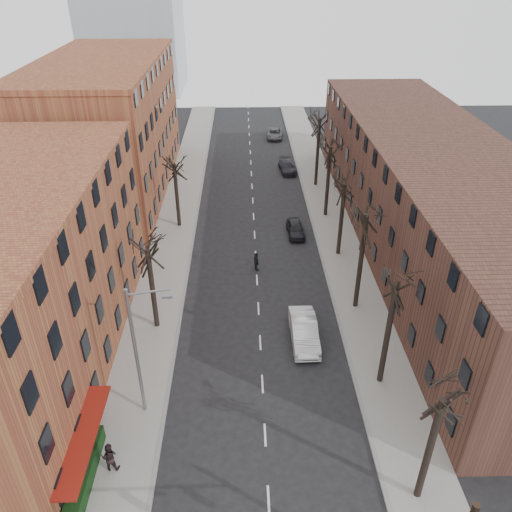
{
  "coord_description": "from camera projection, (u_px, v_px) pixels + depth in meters",
  "views": [
    {
      "loc": [
        -1.06,
        -11.2,
        23.77
      ],
      "look_at": [
        -0.15,
        21.35,
        4.0
      ],
      "focal_mm": 35.0,
      "sensor_mm": 36.0,
      "label": 1
    }
  ],
  "objects": [
    {
      "name": "silver_sedan",
      "position": [
        304.0,
        331.0,
        35.37
      ],
      "size": [
        1.86,
        5.17,
        1.7
      ],
      "primitive_type": "imported",
      "rotation": [
        0.0,
        0.0,
        0.01
      ],
      "color": "silver",
      "rests_on": "ground"
    },
    {
      "name": "building_left_near",
      "position": [
        7.0,
        285.0,
        31.26
      ],
      "size": [
        12.0,
        26.0,
        12.0
      ],
      "primitive_type": "cube",
      "color": "brown",
      "rests_on": "ground"
    },
    {
      "name": "sidewalk_left",
      "position": [
        177.0,
        221.0,
        51.61
      ],
      "size": [
        4.0,
        90.0,
        0.15
      ],
      "primitive_type": "cube",
      "color": "gray",
      "rests_on": "ground"
    },
    {
      "name": "tree_right_d",
      "position": [
        338.0,
        254.0,
        46.04
      ],
      "size": [
        5.2,
        5.2,
        10.0
      ],
      "primitive_type": null,
      "color": "black",
      "rests_on": "ground"
    },
    {
      "name": "tree_right_e",
      "position": [
        325.0,
        216.0,
        52.87
      ],
      "size": [
        5.2,
        5.2,
        10.8
      ],
      "primitive_type": null,
      "color": "black",
      "rests_on": "ground"
    },
    {
      "name": "tree_right_a",
      "position": [
        417.0,
        496.0,
        25.53
      ],
      "size": [
        5.2,
        5.2,
        10.0
      ],
      "primitive_type": null,
      "color": "black",
      "rests_on": "ground"
    },
    {
      "name": "tree_right_f",
      "position": [
        315.0,
        186.0,
        59.71
      ],
      "size": [
        5.2,
        5.2,
        11.6
      ],
      "primitive_type": null,
      "color": "black",
      "rests_on": "ground"
    },
    {
      "name": "hedge",
      "position": [
        83.0,
        479.0,
        25.64
      ],
      "size": [
        0.8,
        6.0,
        1.0
      ],
      "primitive_type": "cube",
      "color": "#133311",
      "rests_on": "sidewalk_left"
    },
    {
      "name": "pedestrian_crossing",
      "position": [
        256.0,
        262.0,
        43.32
      ],
      "size": [
        0.73,
        1.11,
        1.75
      ],
      "primitive_type": "imported",
      "rotation": [
        0.0,
        0.0,
        1.89
      ],
      "color": "black",
      "rests_on": "ground"
    },
    {
      "name": "pedestrian_b",
      "position": [
        109.0,
        457.0,
        26.29
      ],
      "size": [
        0.9,
        0.71,
        1.82
      ],
      "primitive_type": "imported",
      "rotation": [
        0.0,
        0.0,
        3.12
      ],
      "color": "black",
      "rests_on": "sidewalk_left"
    },
    {
      "name": "sidewalk_right",
      "position": [
        330.0,
        219.0,
        51.99
      ],
      "size": [
        4.0,
        90.0,
        0.15
      ],
      "primitive_type": "cube",
      "color": "gray",
      "rests_on": "ground"
    },
    {
      "name": "building_right",
      "position": [
        431.0,
        195.0,
        45.35
      ],
      "size": [
        12.0,
        50.0,
        10.0
      ],
      "primitive_type": "cube",
      "color": "#4C2D23",
      "rests_on": "ground"
    },
    {
      "name": "tree_left_a",
      "position": [
        157.0,
        327.0,
        37.13
      ],
      "size": [
        5.2,
        5.2,
        9.5
      ],
      "primitive_type": null,
      "color": "black",
      "rests_on": "ground"
    },
    {
      "name": "parked_car_near",
      "position": [
        296.0,
        229.0,
        48.93
      ],
      "size": [
        1.73,
        3.97,
        1.33
      ],
      "primitive_type": "imported",
      "rotation": [
        0.0,
        0.0,
        0.04
      ],
      "color": "black",
      "rests_on": "ground"
    },
    {
      "name": "tree_right_b",
      "position": [
        379.0,
        381.0,
        32.37
      ],
      "size": [
        5.2,
        5.2,
        10.8
      ],
      "primitive_type": null,
      "color": "black",
      "rests_on": "ground"
    },
    {
      "name": "awning_left",
      "position": [
        92.0,
        470.0,
        26.83
      ],
      "size": [
        1.2,
        7.0,
        0.15
      ],
      "primitive_type": "cube",
      "color": "maroon",
      "rests_on": "ground"
    },
    {
      "name": "tree_right_c",
      "position": [
        355.0,
        307.0,
        39.2
      ],
      "size": [
        5.2,
        5.2,
        11.6
      ],
      "primitive_type": null,
      "color": "black",
      "rests_on": "ground"
    },
    {
      "name": "building_left_far",
      "position": [
        108.0,
        130.0,
        55.52
      ],
      "size": [
        12.0,
        28.0,
        14.0
      ],
      "primitive_type": "cube",
      "color": "brown",
      "rests_on": "ground"
    },
    {
      "name": "parked_car_far",
      "position": [
        275.0,
        134.0,
        74.83
      ],
      "size": [
        2.56,
        4.87,
        1.31
      ],
      "primitive_type": "imported",
      "rotation": [
        0.0,
        0.0,
        -0.09
      ],
      "color": "#515458",
      "rests_on": "ground"
    },
    {
      "name": "streetlight",
      "position": [
        138.0,
        348.0,
        27.71
      ],
      "size": [
        2.45,
        0.22,
        9.03
      ],
      "color": "slate",
      "rests_on": "ground"
    },
    {
      "name": "parked_car_mid",
      "position": [
        287.0,
        167.0,
        63.19
      ],
      "size": [
        2.23,
        4.64,
        1.3
      ],
      "primitive_type": "imported",
      "rotation": [
        0.0,
        0.0,
        0.09
      ],
      "color": "black",
      "rests_on": "ground"
    },
    {
      "name": "tree_left_b",
      "position": [
        180.0,
        226.0,
        50.8
      ],
      "size": [
        5.2,
        5.2,
        9.5
      ],
      "primitive_type": null,
      "color": "black",
      "rests_on": "ground"
    }
  ]
}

